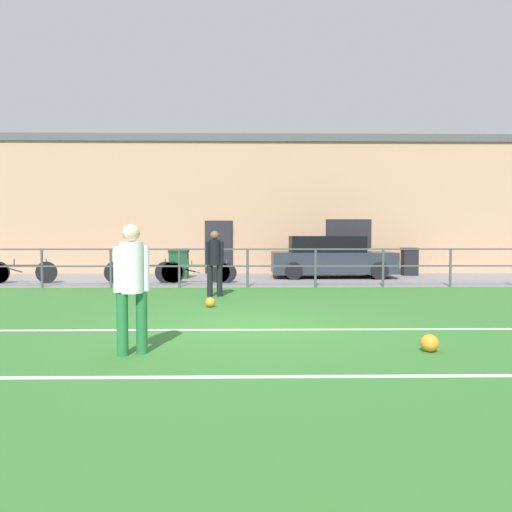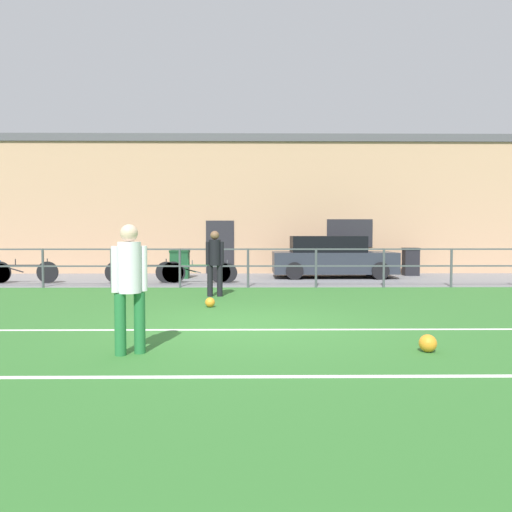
{
  "view_description": "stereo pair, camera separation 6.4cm",
  "coord_description": "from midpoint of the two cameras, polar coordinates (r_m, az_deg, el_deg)",
  "views": [
    {
      "loc": [
        0.01,
        -8.6,
        1.57
      ],
      "look_at": [
        0.21,
        3.33,
        1.05
      ],
      "focal_mm": 34.99,
      "sensor_mm": 36.0,
      "label": 1
    },
    {
      "loc": [
        0.08,
        -8.6,
        1.57
      ],
      "look_at": [
        0.21,
        3.33,
        1.05
      ],
      "focal_mm": 34.99,
      "sensor_mm": 36.0,
      "label": 2
    }
  ],
  "objects": [
    {
      "name": "ground",
      "position": [
        8.74,
        -0.91,
        -7.97
      ],
      "size": [
        60.0,
        44.0,
        0.04
      ],
      "primitive_type": "cube",
      "color": "#33702D"
    },
    {
      "name": "player_goalkeeper",
      "position": [
        12.56,
        -4.59,
        -0.37
      ],
      "size": [
        0.45,
        0.29,
        1.65
      ],
      "rotation": [
        0.0,
        0.0,
        0.04
      ],
      "color": "black",
      "rests_on": "ground"
    },
    {
      "name": "trash_bin_0",
      "position": [
        19.53,
        17.36,
        -0.61
      ],
      "size": [
        0.57,
        0.49,
        1.04
      ],
      "color": "black",
      "rests_on": "pavement_strip"
    },
    {
      "name": "trash_bin_1",
      "position": [
        17.68,
        -8.61,
        -0.92
      ],
      "size": [
        0.67,
        0.57,
        0.99
      ],
      "color": "#194C28",
      "rests_on": "pavement_strip"
    },
    {
      "name": "soccer_ball_spare",
      "position": [
        10.79,
        -5.11,
        -5.3
      ],
      "size": [
        0.21,
        0.21,
        0.21
      ],
      "primitive_type": "sphere",
      "color": "orange",
      "rests_on": "ground"
    },
    {
      "name": "perimeter_fence",
      "position": [
        14.62,
        -0.79,
        -0.71
      ],
      "size": [
        36.07,
        0.07,
        1.15
      ],
      "color": "#474C51",
      "rests_on": "ground"
    },
    {
      "name": "player_striker",
      "position": [
        6.68,
        -13.99,
        -2.76
      ],
      "size": [
        0.43,
        0.3,
        1.7
      ],
      "rotation": [
        0.0,
        0.0,
        3.62
      ],
      "color": "#237038",
      "rests_on": "ground"
    },
    {
      "name": "spectator_child",
      "position": [
        15.98,
        -14.88,
        -0.76
      ],
      "size": [
        0.32,
        0.2,
        1.16
      ],
      "rotation": [
        0.0,
        0.0,
        3.26
      ],
      "color": "#232D4C",
      "rests_on": "pavement_strip"
    },
    {
      "name": "bicycle_parked_0",
      "position": [
        17.38,
        -24.92,
        -1.66
      ],
      "size": [
        2.18,
        0.04,
        0.78
      ],
      "color": "black",
      "rests_on": "pavement_strip"
    },
    {
      "name": "bicycle_parked_1",
      "position": [
        15.93,
        -6.73,
        -1.8
      ],
      "size": [
        2.17,
        0.04,
        0.77
      ],
      "color": "black",
      "rests_on": "pavement_strip"
    },
    {
      "name": "soccer_ball_match",
      "position": [
        7.12,
        19.3,
        -9.4
      ],
      "size": [
        0.24,
        0.24,
        0.24
      ],
      "primitive_type": "sphere",
      "color": "orange",
      "rests_on": "ground"
    },
    {
      "name": "pavement_strip",
      "position": [
        17.17,
        -0.77,
        -2.69
      ],
      "size": [
        48.0,
        5.0,
        0.02
      ],
      "primitive_type": "cube",
      "color": "slate",
      "rests_on": "ground"
    },
    {
      "name": "parked_car_red",
      "position": [
        18.01,
        8.76,
        -0.19
      ],
      "size": [
        4.31,
        1.85,
        1.48
      ],
      "color": "#282D38",
      "rests_on": "pavement_strip"
    },
    {
      "name": "bicycle_parked_3",
      "position": [
        15.92,
        -6.17,
        -1.89
      ],
      "size": [
        2.28,
        0.04,
        0.73
      ],
      "color": "black",
      "rests_on": "pavement_strip"
    },
    {
      "name": "field_line_hash",
      "position": [
        5.64,
        -1.07,
        -13.63
      ],
      "size": [
        36.0,
        0.11,
        0.0
      ],
      "primitive_type": "cube",
      "color": "white",
      "rests_on": "ground"
    },
    {
      "name": "field_line_touchline",
      "position": [
        8.27,
        -0.92,
        -8.42
      ],
      "size": [
        36.0,
        0.11,
        0.0
      ],
      "primitive_type": "cube",
      "color": "white",
      "rests_on": "ground"
    },
    {
      "name": "bicycle_parked_4",
      "position": [
        16.21,
        -12.93,
        -1.78
      ],
      "size": [
        2.28,
        0.04,
        0.77
      ],
      "color": "black",
      "rests_on": "pavement_strip"
    },
    {
      "name": "clubhouse_facade",
      "position": [
        20.83,
        -0.74,
        5.77
      ],
      "size": [
        28.0,
        2.56,
        5.48
      ],
      "color": "tan",
      "rests_on": "ground"
    }
  ]
}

